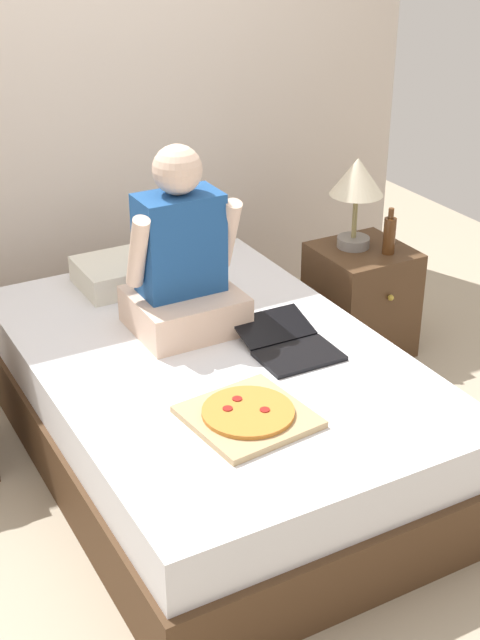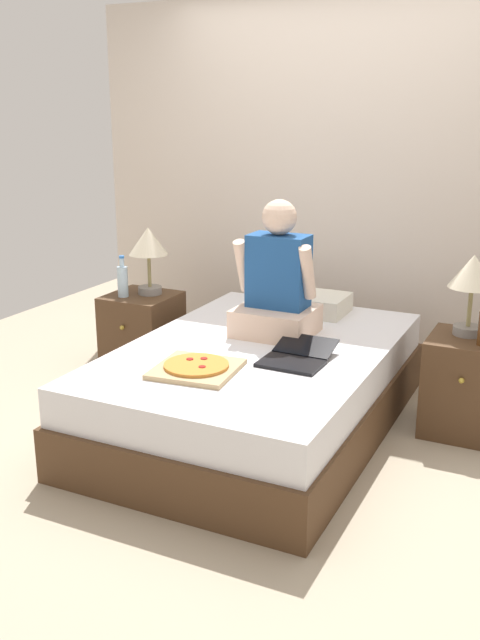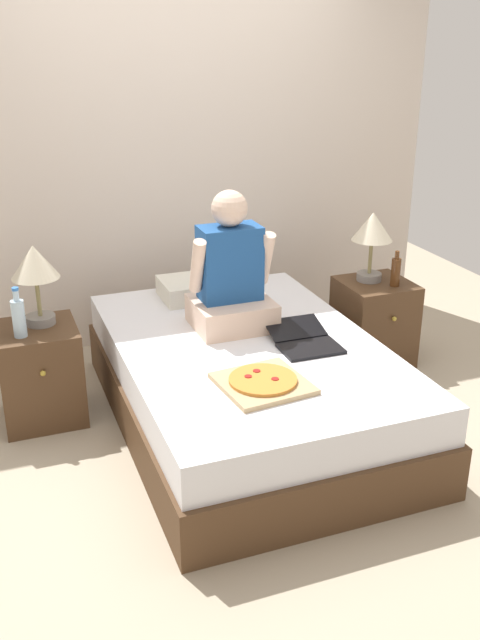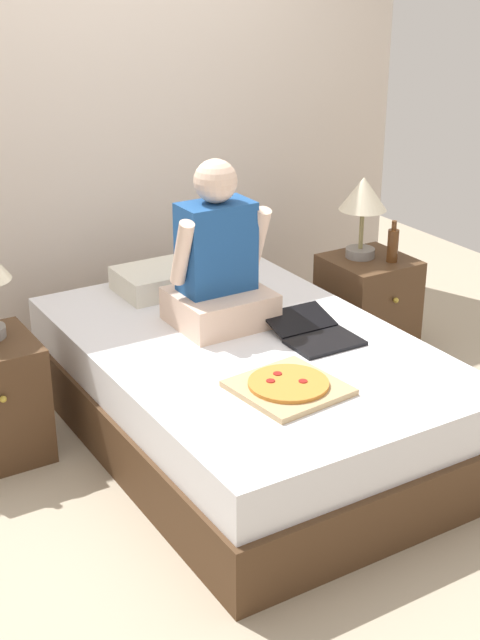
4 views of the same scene
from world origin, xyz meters
TOP-DOWN VIEW (x-y plane):
  - ground_plane at (0.00, 0.00)m, footprint 5.78×5.78m
  - wall_back at (0.00, 1.41)m, footprint 3.78×0.12m
  - bed at (0.00, 0.00)m, footprint 1.40×2.11m
  - nightstand_right at (1.07, 0.46)m, footprint 0.44×0.47m
  - lamp_on_right_nightstand at (1.04, 0.51)m, footprint 0.26×0.26m
  - beer_bottle at (1.14, 0.36)m, footprint 0.06×0.06m
  - pillow at (-0.01, 0.77)m, footprint 0.52×0.34m
  - person_seated at (-0.00, 0.26)m, footprint 0.47×0.40m
  - laptop at (0.28, -0.14)m, footprint 0.32×0.42m
  - pizza_box at (-0.11, -0.50)m, footprint 0.44×0.44m

SIDE VIEW (x-z plane):
  - ground_plane at x=0.00m, z-range 0.00..0.00m
  - bed at x=0.00m, z-range 0.00..0.48m
  - nightstand_right at x=1.07m, z-range 0.00..0.55m
  - pizza_box at x=-0.11m, z-range 0.48..0.53m
  - laptop at x=0.28m, z-range 0.47..0.55m
  - pillow at x=-0.01m, z-range 0.49..0.61m
  - beer_bottle at x=1.14m, z-range 0.53..0.76m
  - person_seated at x=0.00m, z-range 0.39..1.17m
  - lamp_on_right_nightstand at x=1.04m, z-range 0.66..1.11m
  - wall_back at x=0.00m, z-range 0.00..2.50m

